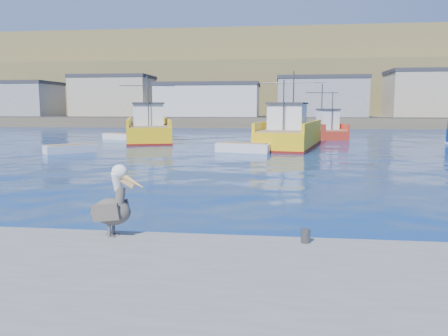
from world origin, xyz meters
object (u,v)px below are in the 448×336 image
Objects in this scene: skiff_extra at (119,137)px; trawler_yellow_b at (290,135)px; boat_orange at (325,129)px; pelican at (114,206)px; skiff_left at (70,149)px; skiff_mid at (244,148)px; trawler_yellow_a at (148,130)px.

trawler_yellow_b is at bearing -20.57° from skiff_extra.
boat_orange is 4.67× the size of pelican.
boat_orange is 27.11m from skiff_left.
pelican reaches higher than skiff_left.
pelican is (-1.18, -23.60, 0.91)m from skiff_mid.
skiff_left is (-2.52, -11.92, -0.84)m from trawler_yellow_a.
trawler_yellow_a reaches higher than skiff_left.
trawler_yellow_b reaches higher than skiff_left.
skiff_extra is (-3.71, 1.53, -0.84)m from trawler_yellow_a.
trawler_yellow_a is 2.94× the size of skiff_mid.
boat_orange is at bearing 11.06° from skiff_extra.
skiff_left is at bearing -101.95° from trawler_yellow_a.
boat_orange is 1.76× the size of skiff_mid.
pelican is (12.88, -35.04, 0.95)m from skiff_extra.
trawler_yellow_b is 7.44× the size of pelican.
trawler_yellow_b is at bearing -110.50° from boat_orange.
trawler_yellow_b is at bearing 22.49° from skiff_left.
trawler_yellow_b reaches higher than skiff_extra.
trawler_yellow_a is 3.38× the size of skiff_extra.
pelican is at bearing -99.53° from trawler_yellow_b.
pelican reaches higher than skiff_extra.
skiff_left is (-20.53, -17.68, -0.73)m from boat_orange.
trawler_yellow_a reaches higher than trawler_yellow_b.
skiff_extra is 37.35m from pelican.
skiff_mid is 1.15× the size of skiff_extra.
skiff_left and skiff_extra have the same top height.
skiff_mid reaches higher than skiff_extra.
skiff_extra is 2.31× the size of pelican.
pelican is (11.70, -21.60, 0.95)m from skiff_left.
boat_orange reaches higher than skiff_left.
trawler_yellow_a reaches higher than skiff_mid.
trawler_yellow_a is 7.80× the size of pelican.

